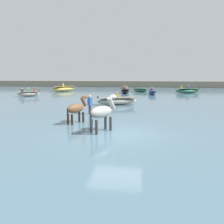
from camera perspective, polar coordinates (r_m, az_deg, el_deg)
name	(u,v)px	position (r m, az deg, el deg)	size (l,w,h in m)	color
ground_plane	(116,139)	(10.88, 1.06, -6.89)	(120.00, 120.00, 0.00)	#666051
water_surface	(129,107)	(20.62, 4.26, 1.31)	(90.00, 90.00, 0.29)	#476675
horse_lead_grey	(102,113)	(11.03, -2.46, -0.22)	(1.30, 1.75, 2.05)	gray
horse_trailing_bay	(76,109)	(13.13, -8.90, 0.74)	(1.05, 1.64, 1.85)	brown
boat_near_port	(117,101)	(20.88, 1.29, 2.77)	(3.87, 2.28, 1.15)	#B2AD9E
boat_far_inshore	(29,94)	(30.84, -20.16, 4.33)	(2.81, 2.20, 1.07)	#B2AD9E
boat_mid_channel	(152,92)	(31.82, 10.03, 4.84)	(1.29, 2.81, 1.01)	#28518E
boat_distant_west	(125,91)	(33.35, 3.27, 5.27)	(1.74, 3.13, 1.11)	black
boat_distant_east	(140,90)	(36.39, 7.11, 5.45)	(2.70, 2.62, 0.66)	#337556
boat_near_starboard	(63,89)	(37.88, -12.06, 5.70)	(3.57, 4.01, 1.29)	gold
boat_mid_outer	(188,91)	(35.43, 18.44, 5.07)	(3.95, 2.46, 1.16)	#337556
person_onlooker_left	(90,106)	(16.10, -5.56, 1.59)	(0.37, 0.37, 1.63)	#383842
far_shoreline	(137,85)	(50.07, 6.33, 6.83)	(80.00, 2.40, 1.57)	gray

